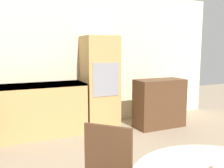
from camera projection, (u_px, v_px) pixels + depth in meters
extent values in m
cube|color=beige|center=(64.00, 59.00, 4.71)|extent=(6.70, 0.05, 2.60)
cube|color=tan|center=(2.00, 114.00, 4.07)|extent=(2.75, 0.60, 0.90)
cube|color=black|center=(0.00, 87.00, 4.00)|extent=(2.75, 0.60, 0.03)
cube|color=tan|center=(100.00, 82.00, 4.72)|extent=(0.62, 0.58, 1.74)
cube|color=gray|center=(106.00, 80.00, 4.44)|extent=(0.50, 0.01, 0.60)
cube|color=#51331E|center=(159.00, 103.00, 4.79)|extent=(0.95, 0.45, 0.92)
cube|color=#51331E|center=(108.00, 158.00, 1.87)|extent=(0.28, 0.30, 0.50)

